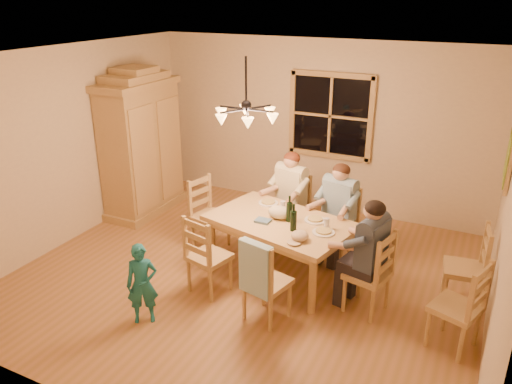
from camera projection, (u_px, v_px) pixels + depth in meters
The scene contains 33 objects.
floor at pixel (247, 276), 6.30m from camera, with size 5.50×5.50×0.00m, color olive.
ceiling at pixel (246, 56), 5.29m from camera, with size 5.50×5.00×0.02m, color white.
wall_back at pixel (318, 127), 7.88m from camera, with size 5.50×0.02×2.70m, color beige.
wall_left at pixel (70, 146), 6.92m from camera, with size 0.02×5.00×2.70m, color beige.
wall_right at pixel (507, 219), 4.68m from camera, with size 0.02×5.00×2.70m, color beige.
window at pixel (330, 116), 7.70m from camera, with size 1.30×0.06×1.30m.
painting at pixel (510, 158), 5.60m from camera, with size 0.06×0.78×0.64m.
chandelier at pixel (246, 114), 5.53m from camera, with size 0.77×0.68×0.71m.
armoire at pixel (142, 148), 7.82m from camera, with size 0.66×1.40×2.30m.
dining_table at pixel (280, 228), 6.09m from camera, with size 1.91×1.41×0.76m.
chair_far_left at pixel (290, 222), 7.06m from camera, with size 0.52×0.51×0.99m.
chair_far_right at pixel (336, 238), 6.61m from camera, with size 0.52×0.51×0.99m.
chair_near_left at pixel (210, 268), 5.89m from camera, with size 0.52×0.51×0.99m.
chair_near_right at pixel (267, 294), 5.39m from camera, with size 0.52×0.51×0.99m.
chair_end_left at pixel (211, 227), 6.92m from camera, with size 0.51×0.52×0.99m.
chair_end_right at pixel (366, 286), 5.53m from camera, with size 0.51×0.52×0.99m.
adult_woman at pixel (290, 187), 6.86m from camera, with size 0.47×0.50×0.87m.
adult_plaid_man at pixel (339, 200), 6.41m from camera, with size 0.47×0.50×0.87m.
adult_slate_man at pixel (370, 243), 5.32m from camera, with size 0.50×0.47×0.87m.
towel at pixel (256, 269), 5.10m from camera, with size 0.38×0.10×0.58m, color #93BDC7.
wine_bottle_a at pixel (289, 209), 5.96m from camera, with size 0.08×0.08×0.33m, color black.
wine_bottle_b at pixel (294, 217), 5.73m from camera, with size 0.08×0.08×0.33m, color black.
plate_woman at pixel (268, 203), 6.51m from camera, with size 0.26×0.26×0.02m, color white.
plate_plaid at pixel (315, 220), 6.02m from camera, with size 0.26×0.26×0.02m, color white.
plate_slate at pixel (323, 232), 5.72m from camera, with size 0.26×0.26×0.02m, color white.
wine_glass_a at pixel (283, 206), 6.26m from camera, with size 0.06×0.06×0.14m, color silver.
wine_glass_b at pixel (327, 224), 5.79m from camera, with size 0.06×0.06×0.14m, color silver.
cap at pixel (300, 236), 5.54m from camera, with size 0.20×0.20×0.11m, color tan.
napkin at pixel (263, 221), 5.99m from camera, with size 0.18×0.14×0.03m, color slate.
cloth_bundle at pixel (279, 212), 6.08m from camera, with size 0.28×0.22×0.15m, color #C3B78D.
child at pixel (142, 284), 5.29m from camera, with size 0.33×0.22×0.91m, color #1A6876.
chair_spare_front at pixel (454, 321), 4.95m from camera, with size 0.54×0.55×0.99m.
chair_spare_back at pixel (461, 281), 5.63m from camera, with size 0.47×0.49×0.99m.
Camera 1 is at (2.48, -4.85, 3.34)m, focal length 35.00 mm.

